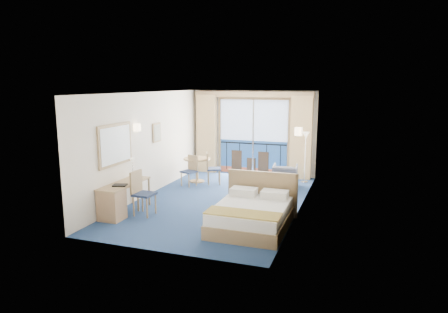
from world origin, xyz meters
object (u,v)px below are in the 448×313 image
floor_lamp (306,144)px  desk (115,201)px  nightstand (287,203)px  desk_chair (141,190)px  armchair (285,176)px  table_chair_a (211,166)px  round_table (197,164)px  table_chair_b (191,169)px  bed (252,214)px

floor_lamp → desk: size_ratio=1.02×
nightstand → floor_lamp: (-0.02, 3.07, 0.88)m
desk → desk_chair: 0.61m
armchair → table_chair_a: bearing=5.0°
nightstand → desk_chair: 3.30m
floor_lamp → desk_chair: 5.21m
desk → desk_chair: desk_chair is taller
round_table → floor_lamp: bearing=17.1°
nightstand → table_chair_b: bearing=151.8°
nightstand → table_chair_a: size_ratio=0.56×
armchair → desk: size_ratio=0.47×
nightstand → floor_lamp: size_ratio=0.35×
bed → floor_lamp: bearing=83.2°
desk_chair → table_chair_b: bearing=3.3°
table_chair_a → bed: bearing=-170.2°
desk_chair → table_chair_a: bearing=-5.9°
nightstand → desk: desk is taller
bed → table_chair_a: bed is taller
desk → nightstand: bearing=23.2°
bed → nightstand: 1.21m
nightstand → round_table: round_table is taller
table_chair_a → desk: bearing=141.4°
nightstand → desk: 3.82m
bed → round_table: bed is taller
bed → round_table: size_ratio=2.35×
nightstand → desk: bearing=-156.8°
bed → desk_chair: 2.59m
desk → table_chair_a: table_chair_a is taller
bed → desk_chair: (-2.57, -0.01, 0.29)m
desk → desk_chair: (0.42, 0.41, 0.18)m
nightstand → desk_chair: desk_chair is taller
floor_lamp → round_table: 3.27m
armchair → table_chair_b: bearing=10.2°
bed → floor_lamp: (0.50, 4.16, 0.87)m
desk_chair → bed: bearing=-86.6°
floor_lamp → round_table: bearing=-162.9°
desk → table_chair_a: 3.64m
bed → floor_lamp: 4.28m
armchair → round_table: size_ratio=0.88×
armchair → desk: bearing=46.4°
table_chair_b → bed: bearing=-26.5°
nightstand → floor_lamp: bearing=90.5°
table_chair_a → table_chair_b: size_ratio=1.07×
table_chair_a → armchair: bearing=-102.9°
nightstand → round_table: bearing=145.5°
bed → desk: (-2.99, -0.42, 0.11)m
desk_chair → table_chair_b: (-0.00, 2.76, -0.07)m
desk_chair → round_table: size_ratio=1.25×
bed → desk_chair: bearing=-179.7°
table_chair_a → table_chair_b: table_chair_a is taller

